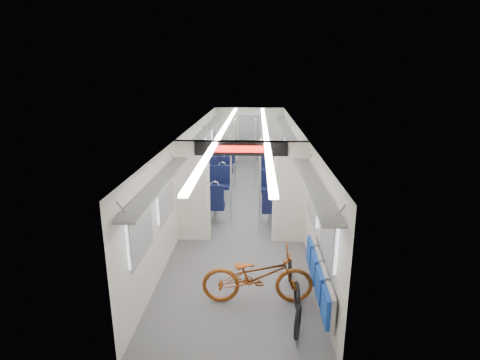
{
  "coord_description": "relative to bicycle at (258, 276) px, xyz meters",
  "views": [
    {
      "loc": [
        0.34,
        -9.95,
        3.71
      ],
      "look_at": [
        -0.05,
        -1.36,
        1.24
      ],
      "focal_mm": 28.0,
      "sensor_mm": 36.0,
      "label": 1
    }
  ],
  "objects": [
    {
      "name": "stanchion_near_right",
      "position": [
        0.04,
        2.84,
        0.67
      ],
      "size": [
        0.04,
        0.04,
        2.3
      ],
      "primitive_type": "cylinder",
      "color": "silver",
      "rests_on": "ground"
    },
    {
      "name": "stanchion_far_right",
      "position": [
        -0.09,
        6.4,
        0.67
      ],
      "size": [
        0.04,
        0.04,
        2.3
      ],
      "primitive_type": "cylinder",
      "color": "silver",
      "rests_on": "ground"
    },
    {
      "name": "bike_hoop_a",
      "position": [
        0.58,
        -0.86,
        -0.26
      ],
      "size": [
        0.17,
        0.5,
        0.5
      ],
      "primitive_type": "torus",
      "rotation": [
        1.57,
        0.0,
        1.33
      ],
      "color": "black",
      "rests_on": "ground"
    },
    {
      "name": "seat_bay_near_right",
      "position": [
        0.56,
        4.18,
        0.05
      ],
      "size": [
        0.9,
        2.04,
        1.09
      ],
      "color": "black",
      "rests_on": "ground"
    },
    {
      "name": "stanchion_near_left",
      "position": [
        -0.65,
        3.1,
        0.67
      ],
      "size": [
        0.04,
        0.04,
        2.3
      ],
      "primitive_type": "cylinder",
      "color": "silver",
      "rests_on": "ground"
    },
    {
      "name": "flip_bench",
      "position": [
        0.98,
        -0.14,
        0.1
      ],
      "size": [
        0.12,
        2.13,
        0.54
      ],
      "color": "gray",
      "rests_on": "carriage"
    },
    {
      "name": "seat_bay_far_right",
      "position": [
        0.56,
        7.73,
        0.04
      ],
      "size": [
        0.88,
        1.95,
        1.06
      ],
      "color": "black",
      "rests_on": "ground"
    },
    {
      "name": "bike_hoop_c",
      "position": [
        0.6,
        0.68,
        -0.29
      ],
      "size": [
        0.07,
        0.44,
        0.44
      ],
      "primitive_type": "torus",
      "rotation": [
        1.57,
        0.0,
        1.53
      ],
      "color": "black",
      "rests_on": "ground"
    },
    {
      "name": "bicycle",
      "position": [
        0.0,
        0.0,
        0.0
      ],
      "size": [
        1.87,
        0.72,
        0.97
      ],
      "primitive_type": "imported",
      "rotation": [
        0.0,
        0.0,
        1.61
      ],
      "color": "brown",
      "rests_on": "ground"
    },
    {
      "name": "seat_bay_near_left",
      "position": [
        -1.31,
        4.39,
        0.07
      ],
      "size": [
        0.93,
        2.17,
        1.13
      ],
      "color": "black",
      "rests_on": "ground"
    },
    {
      "name": "bike_hoop_b",
      "position": [
        0.64,
        -0.16,
        -0.28
      ],
      "size": [
        0.06,
        0.47,
        0.47
      ],
      "primitive_type": "torus",
      "rotation": [
        1.57,
        0.0,
        1.6
      ],
      "color": "black",
      "rests_on": "ground"
    },
    {
      "name": "stanchion_far_left",
      "position": [
        -0.73,
        6.32,
        0.67
      ],
      "size": [
        0.04,
        0.04,
        2.3
      ],
      "primitive_type": "cylinder",
      "color": "silver",
      "rests_on": "ground"
    },
    {
      "name": "seat_bay_far_left",
      "position": [
        -1.31,
        7.82,
        0.05
      ],
      "size": [
        0.89,
        1.99,
        1.07
      ],
      "color": "black",
      "rests_on": "ground"
    },
    {
      "name": "carriage",
      "position": [
        -0.38,
        4.17,
        1.02
      ],
      "size": [
        12.0,
        12.02,
        2.31
      ],
      "color": "#515456",
      "rests_on": "ground"
    }
  ]
}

